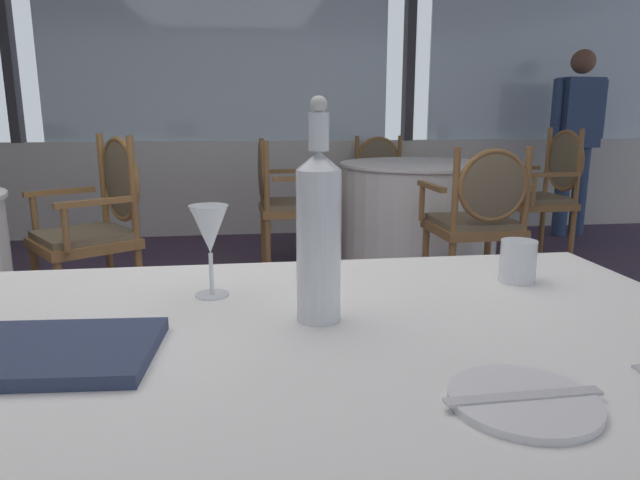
% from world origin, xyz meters
% --- Properties ---
extents(ground_plane, '(14.21, 14.21, 0.00)m').
position_xyz_m(ground_plane, '(0.00, 0.00, 0.00)').
color(ground_plane, '#47384C').
extents(window_wall_far, '(10.93, 0.14, 2.94)m').
position_xyz_m(window_wall_far, '(0.00, 3.54, 1.17)').
color(window_wall_far, silver).
rests_on(window_wall_far, ground_plane).
extents(side_plate, '(0.18, 0.18, 0.01)m').
position_xyz_m(side_plate, '(0.51, -1.13, 0.75)').
color(side_plate, white).
rests_on(side_plate, foreground_table).
extents(butter_knife, '(0.20, 0.02, 0.00)m').
position_xyz_m(butter_knife, '(0.51, -1.13, 0.76)').
color(butter_knife, silver).
rests_on(butter_knife, foreground_table).
extents(water_bottle, '(0.07, 0.07, 0.37)m').
position_xyz_m(water_bottle, '(0.30, -0.81, 0.90)').
color(water_bottle, white).
rests_on(water_bottle, foreground_table).
extents(wine_glass, '(0.07, 0.07, 0.18)m').
position_xyz_m(wine_glass, '(0.12, -0.65, 0.88)').
color(wine_glass, white).
rests_on(wine_glass, foreground_table).
extents(water_tumbler, '(0.07, 0.07, 0.09)m').
position_xyz_m(water_tumbler, '(0.74, -0.64, 0.79)').
color(water_tumbler, white).
rests_on(water_tumbler, foreground_table).
extents(menu_book, '(0.34, 0.23, 0.02)m').
position_xyz_m(menu_book, '(-0.12, -0.91, 0.76)').
color(menu_book, '#2D3856').
rests_on(menu_book, foreground_table).
extents(background_table_0, '(1.15, 1.15, 0.75)m').
position_xyz_m(background_table_0, '(1.44, 2.22, 0.38)').
color(background_table_0, white).
rests_on(background_table_0, ground_plane).
extents(dining_chair_0_0, '(0.55, 0.48, 0.90)m').
position_xyz_m(dining_chair_0_0, '(1.41, 3.22, 0.53)').
color(dining_chair_0_0, olive).
rests_on(dining_chair_0_0, ground_plane).
extents(dining_chair_0_1, '(0.48, 0.55, 0.92)m').
position_xyz_m(dining_chair_0_1, '(0.45, 2.19, 0.54)').
color(dining_chair_0_1, olive).
rests_on(dining_chair_0_1, ground_plane).
extents(dining_chair_0_2, '(0.55, 0.48, 0.92)m').
position_xyz_m(dining_chair_0_2, '(1.48, 1.23, 0.55)').
color(dining_chair_0_2, olive).
rests_on(dining_chair_0_2, ground_plane).
extents(dining_chair_0_3, '(0.48, 0.55, 0.99)m').
position_xyz_m(dining_chair_0_3, '(2.45, 2.26, 0.57)').
color(dining_chair_0_3, olive).
rests_on(dining_chair_0_3, ground_plane).
extents(dining_chair_1_3, '(0.64, 0.66, 0.99)m').
position_xyz_m(dining_chair_1_3, '(-0.57, 1.36, 0.57)').
color(dining_chair_1_3, olive).
rests_on(dining_chair_1_3, ground_plane).
extents(diner_person_0, '(0.53, 0.23, 1.64)m').
position_xyz_m(diner_person_0, '(3.14, 3.05, 0.93)').
color(diner_person_0, '#334770').
rests_on(diner_person_0, ground_plane).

